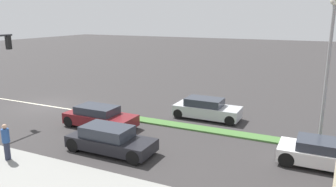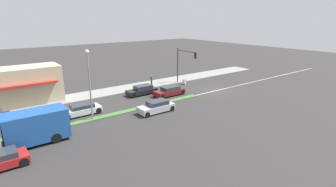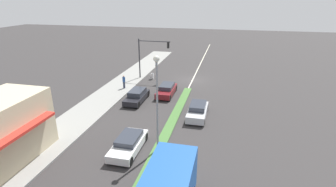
% 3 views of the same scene
% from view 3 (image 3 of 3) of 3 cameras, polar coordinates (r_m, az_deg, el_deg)
% --- Properties ---
extents(ground_plane, '(160.00, 160.00, 0.00)m').
position_cam_3_polar(ground_plane, '(21.34, -1.65, -11.27)').
color(ground_plane, '#333030').
extents(sidewalk_right, '(4.00, 73.00, 0.12)m').
position_cam_3_polar(sidewalk_right, '(24.56, -22.96, -8.35)').
color(sidewalk_right, gray).
rests_on(sidewalk_right, ground).
extents(lane_marking_center, '(0.16, 60.00, 0.01)m').
position_cam_3_polar(lane_marking_center, '(37.55, 5.38, 2.99)').
color(lane_marking_center, beige).
rests_on(lane_marking_center, ground).
extents(traffic_signal_main, '(4.59, 0.34, 5.60)m').
position_cam_3_polar(traffic_signal_main, '(36.97, -4.19, 8.99)').
color(traffic_signal_main, '#333338').
rests_on(traffic_signal_main, sidewalk_right).
extents(street_lamp, '(0.44, 0.44, 7.37)m').
position_cam_3_polar(street_lamp, '(18.55, -2.42, 0.11)').
color(street_lamp, gray).
rests_on(street_lamp, median_strip).
extents(pedestrian, '(0.34, 0.34, 1.70)m').
position_cam_3_polar(pedestrian, '(33.81, -9.58, 2.60)').
color(pedestrian, '#282D42').
rests_on(pedestrian, sidewalk_right).
extents(warning_aframe_sign, '(0.45, 0.53, 0.84)m').
position_cam_3_polar(warning_aframe_sign, '(37.69, -3.52, 3.78)').
color(warning_aframe_sign, silver).
rests_on(warning_aframe_sign, ground).
extents(sedan_maroon, '(1.77, 4.43, 1.29)m').
position_cam_3_polar(sedan_maroon, '(31.45, -0.31, 0.78)').
color(sedan_maroon, maroon).
rests_on(sedan_maroon, ground).
extents(sedan_dark, '(1.76, 4.41, 1.31)m').
position_cam_3_polar(sedan_dark, '(29.75, -6.80, -0.54)').
color(sedan_dark, black).
rests_on(sedan_dark, ground).
extents(van_white, '(1.83, 4.41, 1.21)m').
position_cam_3_polar(van_white, '(20.66, -8.57, -10.75)').
color(van_white, silver).
rests_on(van_white, ground).
extents(sedan_silver, '(1.76, 4.28, 1.35)m').
position_cam_3_polar(sedan_silver, '(25.92, 6.47, -3.75)').
color(sedan_silver, '#B7BABF').
rests_on(sedan_silver, ground).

